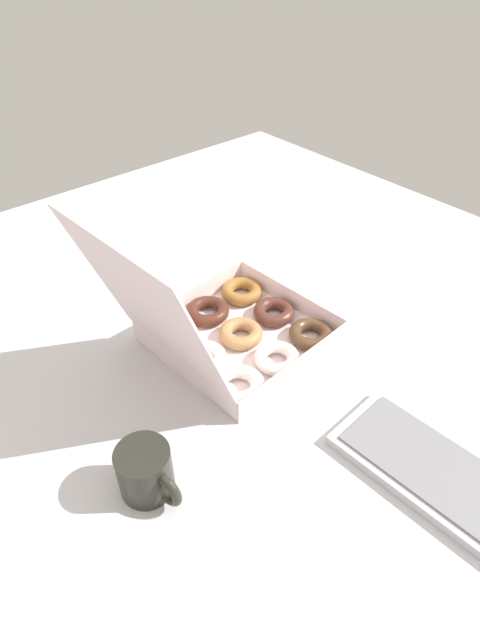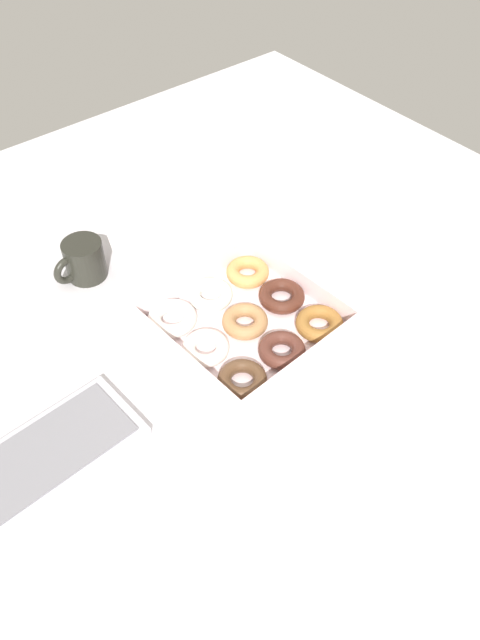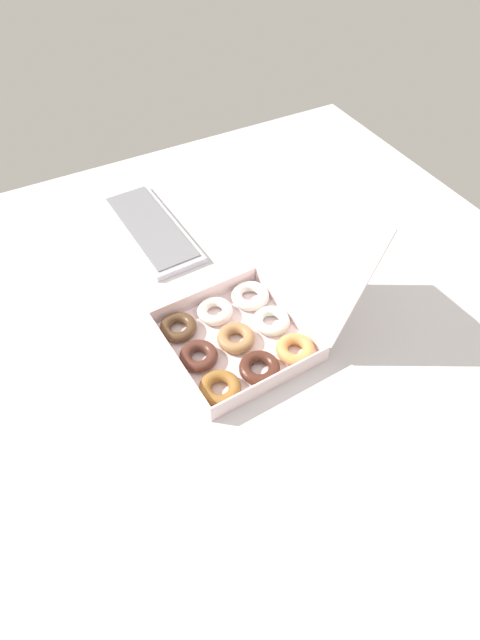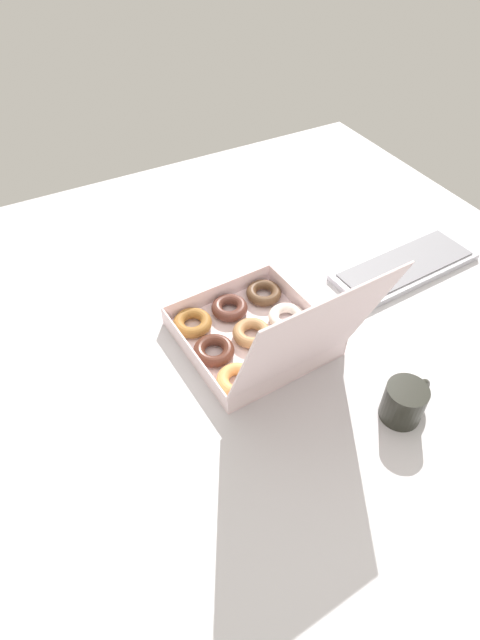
% 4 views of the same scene
% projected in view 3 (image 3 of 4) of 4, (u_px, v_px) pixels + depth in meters
% --- Properties ---
extents(ground_plane, '(1.80, 1.80, 0.02)m').
position_uv_depth(ground_plane, '(242.00, 340.00, 1.23)').
color(ground_plane, silver).
extents(donut_box, '(0.34, 0.44, 0.35)m').
position_uv_depth(donut_box, '(246.00, 328.00, 1.19)').
color(donut_box, white).
rests_on(donut_box, ground_plane).
extents(keyboard, '(0.43, 0.18, 0.02)m').
position_uv_depth(keyboard, '(151.00, 228.00, 1.48)').
color(keyboard, '#BBB9C4').
rests_on(keyboard, ground_plane).
extents(coffee_mug, '(0.12, 0.09, 0.09)m').
position_uv_depth(coffee_mug, '(314.00, 246.00, 1.38)').
color(coffee_mug, '#272720').
rests_on(coffee_mug, ground_plane).
extents(paper_napkin, '(0.14, 0.13, 0.00)m').
position_uv_depth(paper_napkin, '(106.00, 334.00, 1.23)').
color(paper_napkin, white).
rests_on(paper_napkin, ground_plane).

